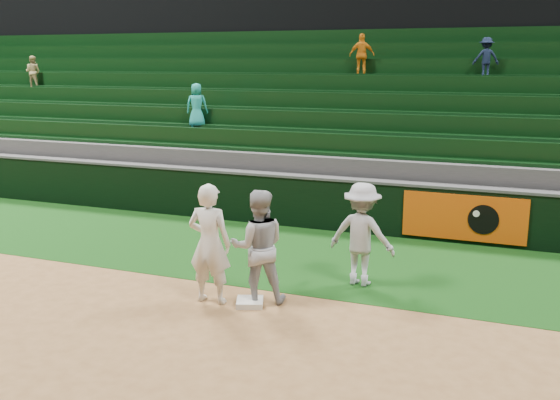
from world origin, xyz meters
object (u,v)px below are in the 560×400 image
object	(u,v)px
base_coach	(362,234)
first_baseman	(210,244)
baserunner	(258,247)
first_base	(250,302)

from	to	relation	value
base_coach	first_baseman	bearing A→B (deg)	44.96
baserunner	base_coach	bearing A→B (deg)	-160.25
first_base	base_coach	bearing A→B (deg)	47.62
first_base	base_coach	xyz separation A→B (m)	(1.45, 1.59, 0.88)
baserunner	base_coach	world-z (taller)	baserunner
baserunner	first_baseman	bearing A→B (deg)	-3.67
first_baseman	base_coach	xyz separation A→B (m)	(2.12, 1.68, -0.07)
baserunner	first_base	bearing A→B (deg)	46.41
first_base	baserunner	size ratio (longest dim) A/B	0.23
first_baseman	base_coach	bearing A→B (deg)	-144.57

